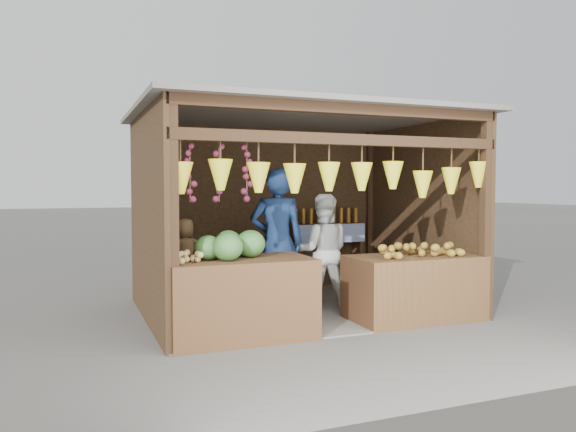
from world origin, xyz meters
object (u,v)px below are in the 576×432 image
Objects in this scene: woman_standing at (322,251)px; counter_left at (239,299)px; counter_right at (414,288)px; vendor_seated at (185,255)px; man_standing at (277,242)px.

counter_left is at bearing 57.63° from woman_standing.
counter_right is 1.05× the size of woman_standing.
counter_right is 2.93m from vendor_seated.
woman_standing is (-0.80, 1.02, 0.38)m from counter_right.
vendor_seated is at bearing 3.24° from man_standing.
man_standing is 1.21× the size of woman_standing.
counter_right is 0.86× the size of man_standing.
counter_right is at bearing 0.90° from counter_left.
woman_standing reaches higher than counter_right.
man_standing is 1.18m from vendor_seated.
woman_standing is 1.66× the size of vendor_seated.
vendor_seated is at bearing 107.85° from counter_left.
vendor_seated is at bearing 157.27° from counter_right.
vendor_seated reaches higher than counter_left.
counter_left is at bearing -179.10° from counter_right.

